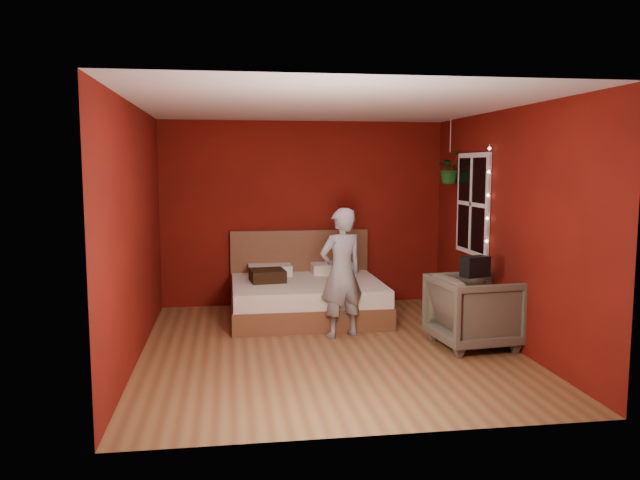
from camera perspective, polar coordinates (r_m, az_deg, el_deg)
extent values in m
plane|color=olive|center=(6.90, 0.80, -9.83)|extent=(4.50, 4.50, 0.00)
cube|color=maroon|center=(8.88, -1.52, 2.44)|extent=(4.00, 0.02, 2.60)
cube|color=maroon|center=(4.45, 5.47, -1.97)|extent=(4.00, 0.02, 2.60)
cube|color=maroon|center=(6.63, -16.59, 0.67)|extent=(0.02, 4.50, 2.60)
cube|color=maroon|center=(7.25, 16.71, 1.17)|extent=(0.02, 4.50, 2.60)
cube|color=silver|center=(6.64, 0.83, 12.28)|extent=(4.00, 4.50, 0.02)
cube|color=white|center=(8.04, 13.79, 3.22)|extent=(0.04, 0.97, 1.27)
cube|color=black|center=(8.03, 13.69, 3.22)|extent=(0.02, 0.85, 1.15)
cube|color=white|center=(8.03, 13.66, 3.22)|extent=(0.03, 0.05, 1.15)
cube|color=white|center=(8.03, 13.66, 3.22)|extent=(0.03, 0.85, 0.05)
cylinder|color=silver|center=(7.54, 15.08, 2.95)|extent=(0.01, 0.01, 1.45)
sphere|color=#FFF2CC|center=(7.61, 14.92, -2.12)|extent=(0.04, 0.04, 0.04)
sphere|color=#FFF2CC|center=(7.58, 14.98, -0.10)|extent=(0.04, 0.04, 0.04)
sphere|color=#FFF2CC|center=(7.55, 15.05, 1.93)|extent=(0.04, 0.04, 0.04)
sphere|color=#FFF2CC|center=(7.53, 15.11, 3.98)|extent=(0.04, 0.04, 0.04)
sphere|color=#FFF2CC|center=(7.53, 15.17, 6.03)|extent=(0.04, 0.04, 0.04)
sphere|color=#FFF2CC|center=(7.53, 15.24, 8.09)|extent=(0.04, 0.04, 0.04)
cube|color=brown|center=(8.17, -1.22, -6.20)|extent=(1.95, 1.65, 0.27)
cube|color=silver|center=(8.12, -1.23, -4.53)|extent=(1.91, 1.62, 0.21)
cube|color=brown|center=(8.86, -1.86, -2.55)|extent=(1.95, 0.08, 1.07)
cube|color=silver|center=(8.59, -4.59, -2.73)|extent=(0.58, 0.37, 0.14)
cube|color=silver|center=(8.69, 1.18, -2.60)|extent=(0.58, 0.37, 0.14)
imported|color=gray|center=(7.18, 1.97, -3.02)|extent=(0.64, 0.52, 1.50)
imported|color=#575545|center=(7.06, 13.96, -6.33)|extent=(0.95, 0.93, 0.79)
cube|color=black|center=(6.89, 14.00, -2.36)|extent=(0.34, 0.25, 0.22)
cube|color=black|center=(8.11, -4.83, -3.25)|extent=(0.48, 0.48, 0.15)
cylinder|color=silver|center=(8.56, 11.85, 9.36)|extent=(0.01, 0.01, 0.44)
imported|color=#175218|center=(8.56, 11.78, 6.46)|extent=(0.48, 0.45, 0.42)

